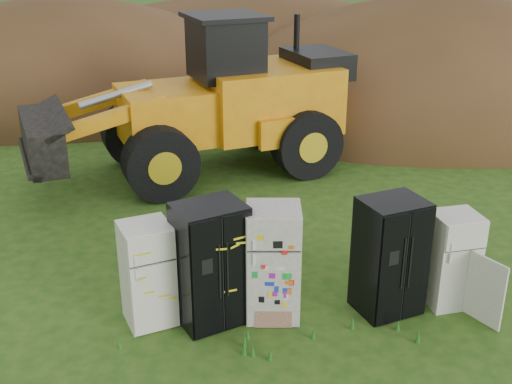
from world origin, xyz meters
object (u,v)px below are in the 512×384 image
(fridge_black_right, at_px, (389,256))
(fridge_open_door, at_px, (452,260))
(fridge_sticker, at_px, (273,262))
(fridge_black_side, at_px, (211,264))
(fridge_leftmost, at_px, (148,274))
(wheel_loader, at_px, (188,99))

(fridge_black_right, relative_size, fridge_open_door, 1.20)
(fridge_sticker, distance_m, fridge_black_right, 1.84)
(fridge_black_right, height_order, fridge_open_door, fridge_black_right)
(fridge_black_side, height_order, fridge_open_door, fridge_black_side)
(fridge_black_right, bearing_deg, fridge_leftmost, 161.23)
(fridge_black_side, relative_size, fridge_sticker, 1.06)
(fridge_leftmost, xyz_separation_m, wheel_loader, (0.73, 6.44, 1.10))
(fridge_black_side, relative_size, fridge_open_door, 1.24)
(fridge_leftmost, xyz_separation_m, fridge_black_side, (0.96, -0.07, 0.15))
(fridge_leftmost, bearing_deg, fridge_black_side, -22.77)
(fridge_black_right, height_order, wheel_loader, wheel_loader)
(fridge_leftmost, distance_m, fridge_open_door, 4.84)
(fridge_black_side, distance_m, fridge_open_door, 3.88)
(fridge_sticker, relative_size, fridge_open_door, 1.17)
(fridge_leftmost, height_order, fridge_open_door, fridge_leftmost)
(fridge_sticker, distance_m, wheel_loader, 6.66)
(fridge_leftmost, xyz_separation_m, fridge_open_door, (4.84, 0.00, -0.04))
(fridge_open_door, bearing_deg, fridge_black_side, 174.02)
(fridge_black_side, bearing_deg, fridge_open_door, -22.20)
(fridge_sticker, bearing_deg, fridge_black_right, 5.21)
(fridge_black_right, distance_m, fridge_open_door, 1.08)
(fridge_sticker, xyz_separation_m, wheel_loader, (-1.20, 6.47, 1.00))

